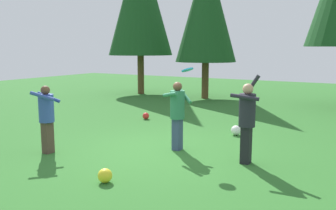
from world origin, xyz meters
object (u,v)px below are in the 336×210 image
object	(u,v)px
person_catcher	(177,110)
tree_left	(206,7)
person_bystander	(47,114)
frisbee	(187,70)
ball_red	(146,116)
ball_white	(236,130)
ball_yellow	(105,176)
person_thrower	(247,116)

from	to	relation	value
person_catcher	tree_left	xyz separation A→B (m)	(-3.25, 8.59, 3.31)
person_catcher	person_bystander	bearing A→B (deg)	-116.51
frisbee	ball_red	world-z (taller)	frisbee
frisbee	person_bystander	bearing A→B (deg)	-150.91
ball_red	frisbee	bearing A→B (deg)	-43.58
ball_white	frisbee	bearing A→B (deg)	-98.37
person_bystander	ball_yellow	distance (m)	2.62
frisbee	ball_yellow	xyz separation A→B (m)	(-0.42, -2.36, -1.78)
person_catcher	person_thrower	bearing A→B (deg)	22.29
person_bystander	tree_left	xyz separation A→B (m)	(-0.82, 10.33, 3.34)
person_thrower	tree_left	bearing A→B (deg)	-61.00
ball_white	tree_left	bearing A→B (deg)	121.23
person_thrower	ball_yellow	xyz separation A→B (m)	(-1.80, -2.37, -0.87)
frisbee	ball_yellow	distance (m)	2.98
ball_yellow	person_bystander	bearing A→B (deg)	161.11
person_bystander	person_catcher	bearing A→B (deg)	6.43
ball_white	ball_yellow	bearing A→B (deg)	-99.24
person_thrower	ball_white	xyz separation A→B (m)	(-1.04, 2.27, -0.86)
person_catcher	tree_left	world-z (taller)	tree_left
person_bystander	ball_white	xyz separation A→B (m)	(3.12, 3.84, -0.78)
person_thrower	person_bystander	world-z (taller)	person_thrower
ball_white	tree_left	xyz separation A→B (m)	(-3.93, 6.49, 4.12)
ball_yellow	ball_red	bearing A→B (deg)	116.84
ball_yellow	tree_left	size ratio (longest dim) A/B	0.04
ball_yellow	frisbee	bearing A→B (deg)	79.93
person_thrower	ball_red	bearing A→B (deg)	-33.85
ball_red	ball_white	world-z (taller)	ball_white
tree_left	person_bystander	bearing A→B (deg)	-85.49
ball_red	tree_left	world-z (taller)	tree_left
frisbee	person_catcher	bearing A→B (deg)	152.03
ball_white	tree_left	size ratio (longest dim) A/B	0.04
person_catcher	person_bystander	xyz separation A→B (m)	(-2.43, -1.73, -0.04)
ball_red	tree_left	distance (m)	7.16
ball_red	person_bystander	bearing A→B (deg)	-85.88
ball_white	ball_yellow	world-z (taller)	ball_white
person_thrower	ball_white	size ratio (longest dim) A/B	6.76
ball_yellow	person_catcher	bearing A→B (deg)	88.50
person_thrower	person_bystander	size ratio (longest dim) A/B	1.19
person_bystander	ball_white	size ratio (longest dim) A/B	5.68
person_bystander	ball_white	distance (m)	5.01
person_bystander	ball_yellow	bearing A→B (deg)	-47.98
ball_red	ball_yellow	xyz separation A→B (m)	(2.69, -5.31, 0.02)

